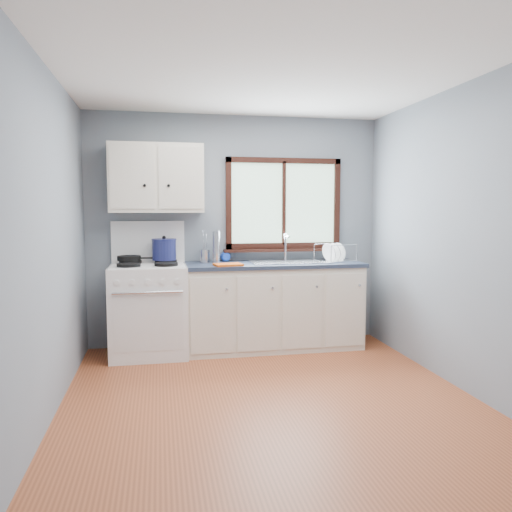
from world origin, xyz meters
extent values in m
cube|color=#A5502C|center=(0.00, 0.00, -0.01)|extent=(3.20, 3.60, 0.02)
cube|color=white|center=(0.00, 0.00, 2.51)|extent=(3.20, 3.60, 0.02)
cube|color=gray|center=(0.00, 1.81, 1.25)|extent=(3.20, 0.02, 2.50)
cube|color=gray|center=(0.00, -1.81, 1.25)|extent=(3.20, 0.02, 2.50)
cube|color=gray|center=(-1.61, 0.00, 1.25)|extent=(0.02, 3.60, 2.50)
cube|color=gray|center=(1.61, 0.00, 1.25)|extent=(0.02, 3.60, 2.50)
cube|color=white|center=(-0.95, 1.47, 0.46)|extent=(0.76, 0.65, 0.92)
cube|color=white|center=(-0.95, 1.77, 1.14)|extent=(0.76, 0.05, 0.44)
cube|color=silver|center=(-0.95, 1.47, 0.93)|extent=(0.72, 0.59, 0.01)
cylinder|color=black|center=(-1.13, 1.32, 0.95)|extent=(0.23, 0.23, 0.03)
cylinder|color=black|center=(-0.77, 1.32, 0.95)|extent=(0.23, 0.23, 0.03)
cylinder|color=black|center=(-1.13, 1.61, 0.95)|extent=(0.23, 0.23, 0.03)
cylinder|color=black|center=(-0.77, 1.61, 0.95)|extent=(0.23, 0.23, 0.03)
cylinder|color=silver|center=(-0.95, 1.12, 0.70)|extent=(0.66, 0.02, 0.02)
cube|color=silver|center=(-0.95, 1.14, 0.40)|extent=(0.66, 0.01, 0.55)
cube|color=silver|center=(0.36, 1.49, 0.44)|extent=(1.85, 0.60, 0.88)
cube|color=black|center=(0.36, 1.51, 0.04)|extent=(1.85, 0.54, 0.08)
cube|color=#1E2738|center=(0.36, 1.49, 0.90)|extent=(1.89, 0.64, 0.04)
cube|color=silver|center=(0.54, 1.49, 0.92)|extent=(0.84, 0.46, 0.01)
cube|color=silver|center=(0.34, 1.49, 0.85)|extent=(0.36, 0.40, 0.14)
cube|color=silver|center=(0.74, 1.49, 0.85)|extent=(0.36, 0.40, 0.14)
cylinder|color=silver|center=(0.54, 1.69, 1.06)|extent=(0.02, 0.02, 0.28)
cylinder|color=silver|center=(0.54, 1.62, 1.19)|extent=(0.02, 0.16, 0.02)
sphere|color=silver|center=(0.54, 1.69, 1.20)|extent=(0.04, 0.04, 0.04)
cube|color=#9EC6A8|center=(0.54, 1.79, 1.55)|extent=(1.22, 0.01, 0.92)
cube|color=black|center=(0.54, 1.77, 2.02)|extent=(1.30, 0.05, 0.06)
cube|color=black|center=(0.54, 1.77, 1.08)|extent=(1.30, 0.05, 0.06)
cube|color=black|center=(-0.08, 1.77, 1.55)|extent=(0.06, 0.05, 1.00)
cube|color=black|center=(1.16, 1.77, 1.55)|extent=(0.06, 0.05, 1.00)
cube|color=black|center=(0.54, 1.77, 1.55)|extent=(0.03, 0.05, 0.92)
cube|color=black|center=(0.54, 1.74, 1.03)|extent=(1.36, 0.10, 0.03)
cube|color=silver|center=(-0.85, 1.63, 1.80)|extent=(0.95, 0.32, 0.70)
cube|color=silver|center=(-1.09, 1.46, 1.80)|extent=(0.44, 0.01, 0.62)
cube|color=silver|center=(-0.61, 1.46, 1.80)|extent=(0.44, 0.01, 0.62)
sphere|color=black|center=(-0.97, 1.45, 1.72)|extent=(0.03, 0.03, 0.03)
sphere|color=black|center=(-0.73, 1.45, 1.72)|extent=(0.03, 0.03, 0.03)
cylinder|color=black|center=(-1.14, 1.61, 0.98)|extent=(0.27, 0.27, 0.05)
cube|color=black|center=(-0.97, 1.59, 0.98)|extent=(0.14, 0.04, 0.01)
cylinder|color=#171B4B|center=(-0.79, 1.60, 1.06)|extent=(0.31, 0.31, 0.21)
cylinder|color=#171B4B|center=(-0.79, 1.60, 1.17)|extent=(0.33, 0.33, 0.01)
sphere|color=black|center=(-0.79, 1.60, 1.19)|extent=(0.05, 0.05, 0.04)
cylinder|color=silver|center=(-0.36, 1.66, 0.99)|extent=(0.14, 0.14, 0.13)
cylinder|color=silver|center=(-0.34, 1.66, 1.12)|extent=(0.01, 0.01, 0.20)
cylinder|color=silver|center=(-0.37, 1.68, 1.14)|extent=(0.01, 0.01, 0.23)
cylinder|color=silver|center=(-0.37, 1.64, 1.12)|extent=(0.01, 0.01, 0.18)
cylinder|color=silver|center=(-0.24, 1.61, 1.09)|extent=(0.08, 0.08, 0.33)
imported|color=#1740BF|center=(-0.13, 1.68, 1.05)|extent=(0.11, 0.11, 0.26)
cube|color=#D65113|center=(-0.16, 1.30, 0.93)|extent=(0.30, 0.24, 0.02)
cube|color=silver|center=(1.05, 1.50, 0.93)|extent=(0.47, 0.42, 0.01)
cylinder|color=silver|center=(0.93, 1.30, 1.01)|extent=(0.01, 0.01, 0.18)
cylinder|color=silver|center=(1.27, 1.44, 1.01)|extent=(0.01, 0.01, 0.18)
cylinder|color=silver|center=(0.82, 1.56, 1.01)|extent=(0.01, 0.01, 0.18)
cylinder|color=silver|center=(1.16, 1.70, 1.01)|extent=(0.01, 0.01, 0.18)
cylinder|color=silver|center=(1.10, 1.37, 1.10)|extent=(0.34, 0.15, 0.01)
cylinder|color=silver|center=(0.99, 1.63, 1.10)|extent=(0.34, 0.15, 0.01)
cylinder|color=white|center=(0.96, 1.46, 1.02)|extent=(0.13, 0.21, 0.20)
cylinder|color=white|center=(1.03, 1.49, 1.02)|extent=(0.13, 0.21, 0.20)
cylinder|color=white|center=(1.10, 1.52, 1.02)|extent=(0.13, 0.21, 0.20)
camera|label=1|loc=(-0.83, -3.64, 1.48)|focal=35.00mm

